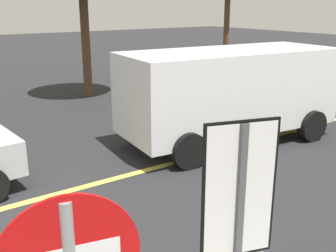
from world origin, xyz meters
TOP-DOWN VIEW (x-y plane):
  - lane_marking_centre at (3.00, 0.00)m, footprint 28.00×0.16m
  - speed_limit_sign at (1.35, -4.67)m, footprint 0.52×0.18m
  - white_van at (6.12, 0.44)m, footprint 5.38×2.68m

SIDE VIEW (x-z plane):
  - lane_marking_centre at x=3.00m, z-range 0.00..0.01m
  - white_van at x=6.12m, z-range 0.17..2.37m
  - speed_limit_sign at x=1.35m, z-range 0.50..3.02m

